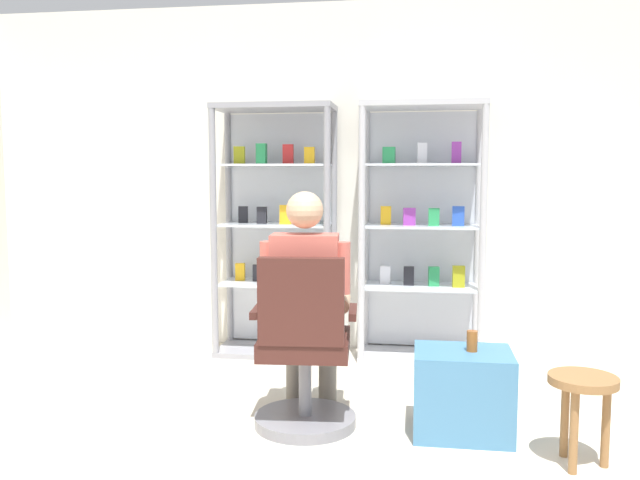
# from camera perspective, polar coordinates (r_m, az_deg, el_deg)

# --- Properties ---
(back_wall) EXTENTS (6.00, 0.10, 2.70)m
(back_wall) POSITION_cam_1_polar(r_m,az_deg,el_deg) (5.20, 2.75, 5.38)
(back_wall) COLOR silver
(back_wall) RESTS_ON ground
(display_cabinet_left) EXTENTS (0.90, 0.45, 1.90)m
(display_cabinet_left) POSITION_cam_1_polar(r_m,az_deg,el_deg) (5.07, -3.74, 1.00)
(display_cabinet_left) COLOR gray
(display_cabinet_left) RESTS_ON ground
(display_cabinet_right) EXTENTS (0.90, 0.45, 1.90)m
(display_cabinet_right) POSITION_cam_1_polar(r_m,az_deg,el_deg) (4.95, 8.80, 0.81)
(display_cabinet_right) COLOR #B7B7BC
(display_cabinet_right) RESTS_ON ground
(office_chair) EXTENTS (0.58, 0.56, 0.96)m
(office_chair) POSITION_cam_1_polar(r_m,az_deg,el_deg) (3.58, -1.39, -10.25)
(office_chair) COLOR slate
(office_chair) RESTS_ON ground
(seated_shopkeeper) EXTENTS (0.51, 0.59, 1.29)m
(seated_shopkeeper) POSITION_cam_1_polar(r_m,az_deg,el_deg) (3.67, -1.16, -4.76)
(seated_shopkeeper) COLOR slate
(seated_shopkeeper) RESTS_ON ground
(storage_crate) EXTENTS (0.51, 0.41, 0.45)m
(storage_crate) POSITION_cam_1_polar(r_m,az_deg,el_deg) (3.65, 12.27, -12.83)
(storage_crate) COLOR teal
(storage_crate) RESTS_ON ground
(tea_glass) EXTENTS (0.06, 0.06, 0.11)m
(tea_glass) POSITION_cam_1_polar(r_m,az_deg,el_deg) (3.58, 13.07, -8.55)
(tea_glass) COLOR brown
(tea_glass) RESTS_ON storage_crate
(wooden_stool) EXTENTS (0.32, 0.32, 0.44)m
(wooden_stool) POSITION_cam_1_polar(r_m,az_deg,el_deg) (3.40, 21.85, -12.34)
(wooden_stool) COLOR olive
(wooden_stool) RESTS_ON ground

